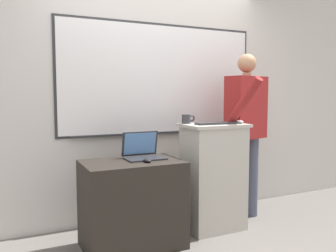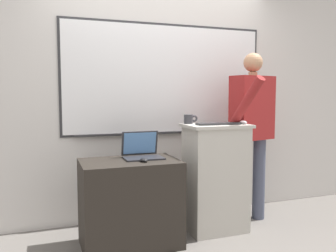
# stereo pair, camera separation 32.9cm
# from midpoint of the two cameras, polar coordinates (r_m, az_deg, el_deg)

# --- Properties ---
(back_wall) EXTENTS (6.40, 0.17, 2.88)m
(back_wall) POSITION_cam_midpoint_polar(r_m,az_deg,el_deg) (3.87, -5.13, 6.62)
(back_wall) COLOR silver
(back_wall) RESTS_ON ground_plane
(lectern_podium) EXTENTS (0.61, 0.43, 1.05)m
(lectern_podium) POSITION_cam_midpoint_polar(r_m,az_deg,el_deg) (3.56, 4.65, -8.08)
(lectern_podium) COLOR #BCB7AD
(lectern_podium) RESTS_ON ground_plane
(side_desk) EXTENTS (0.85, 0.55, 0.76)m
(side_desk) POSITION_cam_midpoint_polar(r_m,az_deg,el_deg) (3.21, -8.75, -12.30)
(side_desk) COLOR #28231E
(side_desk) RESTS_ON ground_plane
(person_presenter) EXTENTS (0.64, 0.65, 1.76)m
(person_presenter) POSITION_cam_midpoint_polar(r_m,az_deg,el_deg) (3.82, 10.06, 0.42)
(person_presenter) COLOR #474C60
(person_presenter) RESTS_ON ground_plane
(laptop) EXTENTS (0.35, 0.27, 0.24)m
(laptop) POSITION_cam_midpoint_polar(r_m,az_deg,el_deg) (3.23, -7.03, -3.98)
(laptop) COLOR #28282D
(laptop) RESTS_ON side_desk
(wireless_keyboard) EXTENTS (0.43, 0.12, 0.02)m
(wireless_keyboard) POSITION_cam_midpoint_polar(r_m,az_deg,el_deg) (3.43, 5.10, 0.43)
(wireless_keyboard) COLOR #2D2D30
(wireless_keyboard) RESTS_ON lectern_podium
(computer_mouse_by_laptop) EXTENTS (0.06, 0.10, 0.03)m
(computer_mouse_by_laptop) POSITION_cam_midpoint_polar(r_m,az_deg,el_deg) (3.04, -6.44, -5.52)
(computer_mouse_by_laptop) COLOR black
(computer_mouse_by_laptop) RESTS_ON side_desk
(computer_mouse_by_keyboard) EXTENTS (0.06, 0.10, 0.03)m
(computer_mouse_by_keyboard) POSITION_cam_midpoint_polar(r_m,az_deg,el_deg) (3.55, 8.86, 0.66)
(computer_mouse_by_keyboard) COLOR #BCBCC1
(computer_mouse_by_keyboard) RESTS_ON lectern_podium
(coffee_mug) EXTENTS (0.14, 0.09, 0.09)m
(coffee_mug) POSITION_cam_midpoint_polar(r_m,az_deg,el_deg) (3.50, 0.36, 1.13)
(coffee_mug) COLOR #333338
(coffee_mug) RESTS_ON lectern_podium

